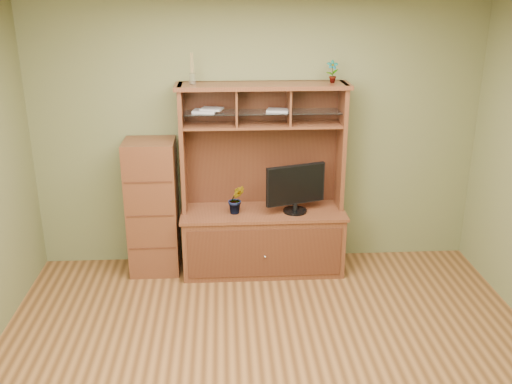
{
  "coord_description": "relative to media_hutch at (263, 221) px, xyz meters",
  "views": [
    {
      "loc": [
        -0.35,
        -3.59,
        2.77
      ],
      "look_at": [
        -0.06,
        1.2,
        1.03
      ],
      "focal_mm": 40.0,
      "sensor_mm": 36.0,
      "label": 1
    }
  ],
  "objects": [
    {
      "name": "room",
      "position": [
        -0.04,
        -1.73,
        0.83
      ],
      "size": [
        4.54,
        4.04,
        2.74
      ],
      "color": "#503017",
      "rests_on": "ground"
    },
    {
      "name": "top_plant",
      "position": [
        0.66,
        0.08,
        1.48
      ],
      "size": [
        0.11,
        0.08,
        0.21
      ],
      "primitive_type": "imported",
      "rotation": [
        0.0,
        0.0,
        -0.02
      ],
      "color": "#276222",
      "rests_on": "media_hutch"
    },
    {
      "name": "magazines",
      "position": [
        -0.31,
        0.08,
        1.13
      ],
      "size": [
        0.95,
        0.21,
        0.04
      ],
      "color": "#A6A6AB",
      "rests_on": "media_hutch"
    },
    {
      "name": "side_cabinet",
      "position": [
        -1.1,
        0.03,
        0.16
      ],
      "size": [
        0.49,
        0.45,
        1.37
      ],
      "color": "#4E2816",
      "rests_on": "room"
    },
    {
      "name": "monitor",
      "position": [
        0.32,
        -0.08,
        0.38
      ],
      "size": [
        0.6,
        0.24,
        0.49
      ],
      "rotation": [
        0.0,
        0.0,
        0.31
      ],
      "color": "black",
      "rests_on": "media_hutch"
    },
    {
      "name": "media_hutch",
      "position": [
        0.0,
        0.0,
        0.0
      ],
      "size": [
        1.66,
        0.61,
        1.9
      ],
      "color": "#4E2816",
      "rests_on": "room"
    },
    {
      "name": "reed_diffuser",
      "position": [
        -0.66,
        0.08,
        1.49
      ],
      "size": [
        0.06,
        0.06,
        0.29
      ],
      "color": "silver",
      "rests_on": "media_hutch"
    },
    {
      "name": "orchid_plant",
      "position": [
        -0.27,
        -0.08,
        0.27
      ],
      "size": [
        0.17,
        0.14,
        0.29
      ],
      "primitive_type": "imported",
      "rotation": [
        0.0,
        0.0,
        0.07
      ],
      "color": "#26541C",
      "rests_on": "media_hutch"
    }
  ]
}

